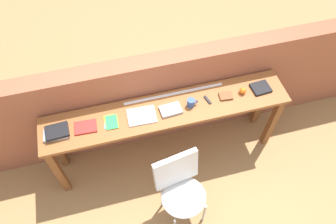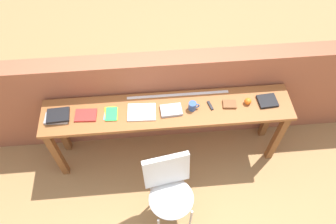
# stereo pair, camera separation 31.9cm
# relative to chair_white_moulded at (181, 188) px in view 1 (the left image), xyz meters

# --- Properties ---
(ground_plane) EXTENTS (40.00, 40.00, 0.00)m
(ground_plane) POSITION_rel_chair_white_moulded_xyz_m (0.04, 0.39, -0.53)
(ground_plane) COLOR #9E7547
(brick_wall_back) EXTENTS (6.00, 0.20, 1.25)m
(brick_wall_back) POSITION_rel_chair_white_moulded_xyz_m (0.04, 1.03, 0.10)
(brick_wall_back) COLOR #935138
(brick_wall_back) RESTS_ON ground
(sideboard) EXTENTS (2.50, 0.44, 0.88)m
(sideboard) POSITION_rel_chair_white_moulded_xyz_m (0.04, 0.69, 0.21)
(sideboard) COLOR brown
(sideboard) RESTS_ON ground
(chair_white_moulded) EXTENTS (0.51, 0.52, 0.89)m
(chair_white_moulded) POSITION_rel_chair_white_moulded_xyz_m (0.00, 0.00, 0.00)
(chair_white_moulded) COLOR silver
(chair_white_moulded) RESTS_ON ground
(book_stack_leftmost) EXTENTS (0.24, 0.18, 0.06)m
(book_stack_leftmost) POSITION_rel_chair_white_moulded_xyz_m (-1.03, 0.67, 0.38)
(book_stack_leftmost) COLOR #9E9EA3
(book_stack_leftmost) RESTS_ON sideboard
(magazine_cycling) EXTENTS (0.22, 0.16, 0.02)m
(magazine_cycling) POSITION_rel_chair_white_moulded_xyz_m (-0.76, 0.68, 0.36)
(magazine_cycling) COLOR red
(magazine_cycling) RESTS_ON sideboard
(pamphlet_pile_colourful) EXTENTS (0.14, 0.18, 0.01)m
(pamphlet_pile_colourful) POSITION_rel_chair_white_moulded_xyz_m (-0.52, 0.68, 0.36)
(pamphlet_pile_colourful) COLOR #3399D8
(pamphlet_pile_colourful) RESTS_ON sideboard
(book_open_centre) EXTENTS (0.28, 0.22, 0.02)m
(book_open_centre) POSITION_rel_chair_white_moulded_xyz_m (-0.22, 0.67, 0.36)
(book_open_centre) COLOR white
(book_open_centre) RESTS_ON sideboard
(book_grey_hardcover) EXTENTS (0.22, 0.15, 0.03)m
(book_grey_hardcover) POSITION_rel_chair_white_moulded_xyz_m (0.07, 0.66, 0.37)
(book_grey_hardcover) COLOR #9E9EA3
(book_grey_hardcover) RESTS_ON sideboard
(mug) EXTENTS (0.11, 0.08, 0.09)m
(mug) POSITION_rel_chair_white_moulded_xyz_m (0.29, 0.67, 0.40)
(mug) COLOR #2D4C8C
(mug) RESTS_ON sideboard
(multitool_folded) EXTENTS (0.05, 0.11, 0.02)m
(multitool_folded) POSITION_rel_chair_white_moulded_xyz_m (0.47, 0.69, 0.36)
(multitool_folded) COLOR black
(multitool_folded) RESTS_ON sideboard
(leather_journal_brown) EXTENTS (0.14, 0.11, 0.02)m
(leather_journal_brown) POSITION_rel_chair_white_moulded_xyz_m (0.66, 0.69, 0.37)
(leather_journal_brown) COLOR brown
(leather_journal_brown) RESTS_ON sideboard
(sports_ball_small) EXTENTS (0.07, 0.07, 0.07)m
(sports_ball_small) POSITION_rel_chair_white_moulded_xyz_m (0.84, 0.69, 0.39)
(sports_ball_small) COLOR orange
(sports_ball_small) RESTS_ON sideboard
(book_repair_rightmost) EXTENTS (0.20, 0.18, 0.03)m
(book_repair_rightmost) POSITION_rel_chair_white_moulded_xyz_m (1.05, 0.69, 0.37)
(book_repair_rightmost) COLOR black
(book_repair_rightmost) RESTS_ON sideboard
(ruler_metal_back_edge) EXTENTS (1.04, 0.03, 0.00)m
(ruler_metal_back_edge) POSITION_rel_chair_white_moulded_xyz_m (0.16, 0.86, 0.35)
(ruler_metal_back_edge) COLOR silver
(ruler_metal_back_edge) RESTS_ON sideboard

